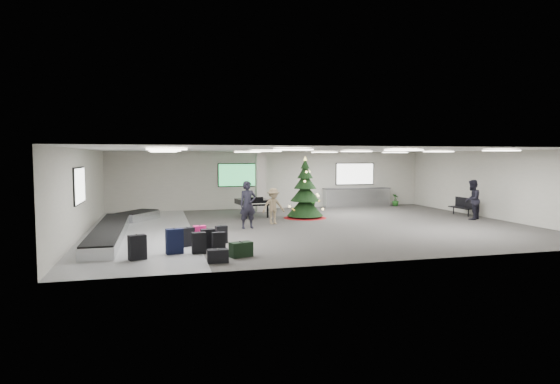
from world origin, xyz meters
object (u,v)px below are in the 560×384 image
object	(u,v)px
pink_suitcase	(200,235)
traveler_bench	(472,200)
grand_piano	(253,202)
potted_plant_left	(313,201)
christmas_tree	(305,197)
traveler_b	(273,206)
baggage_carousel	(116,228)
service_counter	(357,197)
traveler_a	(248,205)
potted_plant_right	(395,200)
bench	(463,205)

from	to	relation	value
pink_suitcase	traveler_bench	bearing A→B (deg)	9.84
grand_piano	potted_plant_left	world-z (taller)	grand_piano
christmas_tree	traveler_b	distance (m)	2.51
baggage_carousel	traveler_bench	xyz separation A→B (m)	(15.63, 0.01, 0.71)
service_counter	potted_plant_left	xyz separation A→B (m)	(-2.74, -0.15, -0.16)
traveler_a	baggage_carousel	bearing A→B (deg)	170.98
traveler_a	potted_plant_left	xyz separation A→B (m)	(5.02, 6.57, -0.58)
grand_piano	traveler_b	size ratio (longest dim) A/B	1.24
traveler_b	potted_plant_left	size ratio (longest dim) A/B	2.01
service_counter	pink_suitcase	world-z (taller)	service_counter
service_counter	baggage_carousel	bearing A→B (deg)	-152.33
traveler_a	potted_plant_left	bearing A→B (deg)	43.52
service_counter	traveler_b	xyz separation A→B (m)	(-6.46, -5.77, 0.23)
traveler_b	potted_plant_right	size ratio (longest dim) A/B	2.19
traveler_bench	potted_plant_left	bearing A→B (deg)	-84.77
christmas_tree	traveler_bench	distance (m)	7.73
pink_suitcase	potted_plant_left	distance (m)	12.11
baggage_carousel	traveler_a	world-z (taller)	traveler_a
potted_plant_left	potted_plant_right	distance (m)	5.08
christmas_tree	potted_plant_right	distance (m)	7.88
baggage_carousel	christmas_tree	size ratio (longest dim) A/B	3.31
service_counter	potted_plant_left	size ratio (longest dim) A/B	5.24
traveler_bench	potted_plant_left	size ratio (longest dim) A/B	2.39
christmas_tree	grand_piano	bearing A→B (deg)	156.49
bench	traveler_a	size ratio (longest dim) A/B	0.73
traveler_b	service_counter	bearing A→B (deg)	34.29
potted_plant_right	bench	bearing A→B (deg)	-78.32
baggage_carousel	potted_plant_left	distance (m)	12.05
pink_suitcase	service_counter	bearing A→B (deg)	40.66
baggage_carousel	bench	distance (m)	16.26
traveler_b	traveler_bench	xyz separation A→B (m)	(9.25, -0.95, 0.15)
potted_plant_right	christmas_tree	bearing A→B (deg)	-150.75
pink_suitcase	traveler_b	size ratio (longest dim) A/B	0.42
potted_plant_left	grand_piano	bearing A→B (deg)	-143.45
christmas_tree	baggage_carousel	bearing A→B (deg)	-163.00
christmas_tree	bench	size ratio (longest dim) A/B	2.07
bench	potted_plant_left	xyz separation A→B (m)	(-6.09, 5.12, -0.11)
traveler_b	potted_plant_left	xyz separation A→B (m)	(3.72, 5.62, -0.39)
grand_piano	potted_plant_right	xyz separation A→B (m)	(9.17, 2.83, -0.36)
service_counter	traveler_bench	world-z (taller)	traveler_bench
baggage_carousel	pink_suitcase	world-z (taller)	pink_suitcase
grand_piano	bench	size ratio (longest dim) A/B	1.36
bench	potted_plant_left	size ratio (longest dim) A/B	1.83
potted_plant_left	potted_plant_right	world-z (taller)	potted_plant_left
pink_suitcase	bench	world-z (taller)	bench
christmas_tree	potted_plant_right	xyz separation A→B (m)	(6.85, 3.84, -0.65)
bench	baggage_carousel	bearing A→B (deg)	-176.86
bench	traveler_b	world-z (taller)	traveler_b
service_counter	grand_piano	world-z (taller)	service_counter
grand_piano	potted_plant_left	size ratio (longest dim) A/B	2.49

